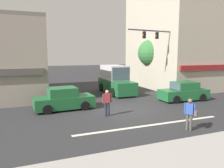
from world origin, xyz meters
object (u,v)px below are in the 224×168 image
Objects in this scene: street_tree at (151,53)px; pedestrian_foreground_with_bag at (190,113)px; box_truck_waiting_far at (115,81)px; sedan_parked_curbside at (184,92)px; utility_pole_far_right at (157,54)px; traffic_light_mast at (162,51)px; pedestrian_mid_crossing at (107,101)px; sedan_approaching_near at (64,100)px.

pedestrian_foreground_with_bag is at bearing -113.64° from street_tree.
box_truck_waiting_far is 6.76m from sedan_parked_curbside.
traffic_light_mast is at bearing -117.44° from utility_pole_far_right.
pedestrian_foreground_with_bag is (-5.66, -12.94, -3.04)m from street_tree.
pedestrian_mid_crossing is (-3.01, 4.04, -0.00)m from pedestrian_foreground_with_bag.
street_tree is 7.68m from sedan_parked_curbside.
utility_pole_far_right reaches higher than pedestrian_mid_crossing.
utility_pole_far_right is 1.22× the size of traffic_light_mast.
box_truck_waiting_far is (-3.56, 2.78, -2.92)m from traffic_light_mast.
utility_pole_far_right reaches higher than sedan_parked_curbside.
utility_pole_far_right is 1.80× the size of sedan_parked_curbside.
utility_pole_far_right is (0.70, -0.10, -0.07)m from street_tree.
sedan_parked_curbside is at bearing -81.24° from traffic_light_mast.
traffic_light_mast is 1.48× the size of sedan_parked_curbside.
traffic_light_mast is at bearing 64.12° from pedestrian_foreground_with_bag.
sedan_parked_curbside is at bearing -104.27° from utility_pole_far_right.
pedestrian_foreground_with_bag is 1.00× the size of pedestrian_mid_crossing.
street_tree is at bearing 171.60° from utility_pole_far_right.
traffic_light_mast is 10.22m from pedestrian_foreground_with_bag.
sedan_approaching_near is at bearing 176.23° from sedan_parked_curbside.
box_truck_waiting_far is at bearing 63.76° from pedestrian_mid_crossing.
utility_pole_far_right reaches higher than sedan_approaching_near.
street_tree is 0.99× the size of box_truck_waiting_far.
pedestrian_foreground_with_bag is at bearing -115.88° from traffic_light_mast.
street_tree is at bearing 29.62° from sedan_approaching_near.
pedestrian_mid_crossing is at bearing -165.22° from sedan_parked_curbside.
sedan_approaching_near is at bearing -141.17° from box_truck_waiting_far.
utility_pole_far_right is 14.63m from pedestrian_foreground_with_bag.
pedestrian_foreground_with_bag is (-4.23, -8.73, -3.22)m from traffic_light_mast.
box_truck_waiting_far is 7.65m from sedan_approaching_near.
traffic_light_mast is 1.48× the size of sedan_approaching_near.
traffic_light_mast is at bearing 98.76° from sedan_parked_curbside.
traffic_light_mast is 3.71× the size of pedestrian_mid_crossing.
utility_pole_far_right reaches higher than pedestrian_foreground_with_bag.
pedestrian_mid_crossing is (-3.68, -7.46, -0.30)m from box_truck_waiting_far.
traffic_light_mast reaches higher than sedan_parked_curbside.
utility_pole_far_right is 4.51× the size of pedestrian_mid_crossing.
street_tree reaches higher than box_truck_waiting_far.
pedestrian_mid_crossing is at bearing -147.11° from traffic_light_mast.
pedestrian_foreground_with_bag is at bearing -51.84° from sedan_approaching_near.
sedan_parked_curbside is at bearing 14.78° from pedestrian_mid_crossing.
street_tree is 1.33× the size of sedan_parked_curbside.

